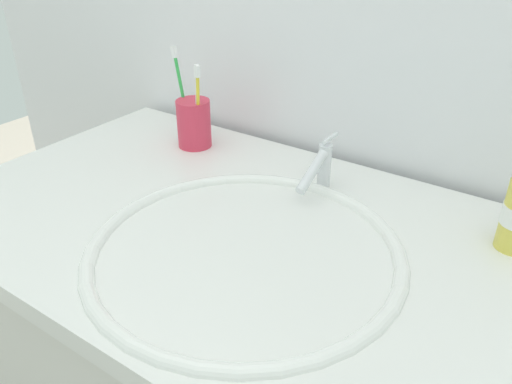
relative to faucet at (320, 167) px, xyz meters
name	(u,v)px	position (x,y,z in m)	size (l,w,h in m)	color
sink_basin	(245,270)	(0.00, -0.24, -0.08)	(0.49, 0.49, 0.11)	white
faucet	(320,167)	(0.00, 0.00, 0.00)	(0.02, 0.13, 0.10)	silver
toothbrush_cup	(194,123)	(-0.32, 0.02, 0.00)	(0.07, 0.07, 0.10)	#D8334C
toothbrush_green	(181,89)	(-0.36, 0.03, 0.07)	(0.05, 0.02, 0.20)	green
toothbrush_yellow	(198,102)	(-0.29, 0.01, 0.06)	(0.03, 0.02, 0.18)	yellow
toothbrush_white	(197,102)	(-0.30, 0.01, 0.06)	(0.03, 0.01, 0.18)	white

